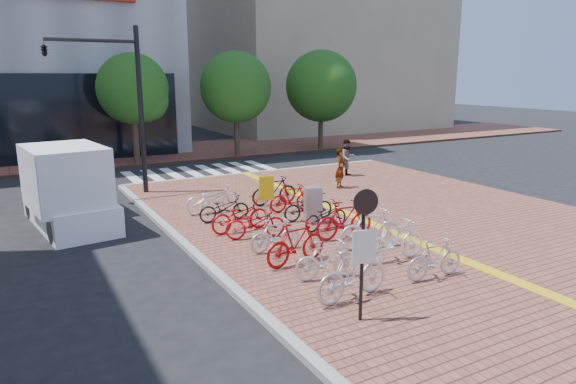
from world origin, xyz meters
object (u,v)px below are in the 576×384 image
bike_1 (327,259)px  bike_10 (371,228)px  bike_9 (395,240)px  notice_sign (364,239)px  bike_3 (275,235)px  bike_14 (292,198)px  bike_7 (213,199)px  bike_11 (344,220)px  bike_0 (353,274)px  bike_12 (326,216)px  pedestrian_a (340,168)px  bike_6 (224,208)px  bike_2 (296,243)px  bike_5 (240,215)px  traffic_light_pole (98,80)px  utility_box (313,205)px  bike_13 (308,206)px  pedestrian_b (347,158)px  bike_8 (435,259)px  box_truck (69,188)px  yellow_sign (266,193)px  bike_15 (274,190)px

bike_1 → bike_10: bike_10 is taller
bike_9 → notice_sign: (-2.80, -2.30, 1.14)m
bike_3 → bike_14: 4.24m
bike_7 → bike_11: bike_11 is taller
bike_0 → bike_12: bike_0 is taller
bike_3 → notice_sign: 4.69m
pedestrian_a → bike_3: bearing=-175.5°
bike_3 → bike_6: (-0.11, 3.47, -0.01)m
bike_2 → bike_5: bearing=-6.7°
bike_3 → pedestrian_a: pedestrian_a is taller
bike_14 → notice_sign: notice_sign is taller
bike_10 → traffic_light_pole: size_ratio=0.29×
bike_6 → bike_2: bearing=-174.8°
bike_3 → bike_5: 2.14m
bike_1 → bike_7: size_ratio=0.83×
bike_9 → bike_5: bearing=32.8°
utility_box → traffic_light_pole: bearing=125.8°
bike_3 → bike_10: 2.70m
bike_12 → bike_13: bike_13 is taller
bike_14 → pedestrian_b: bearing=-46.3°
bike_9 → bike_12: bike_9 is taller
notice_sign → bike_12: bearing=63.5°
bike_14 → pedestrian_a: 4.50m
bike_10 → bike_13: 3.32m
bike_5 → pedestrian_a: (6.35, 3.74, 0.34)m
bike_8 → bike_14: bearing=2.3°
bike_9 → box_truck: bearing=43.7°
bike_11 → bike_14: 3.45m
bike_0 → bike_3: bearing=-5.2°
bike_0 → utility_box: (2.35, 5.45, 0.02)m
utility_box → box_truck: box_truck is taller
bike_9 → notice_sign: 3.80m
bike_3 → bike_11: size_ratio=0.80×
bike_12 → yellow_sign: 2.04m
notice_sign → utility_box: bearing=66.3°
bike_3 → bike_7: size_ratio=0.78×
bike_10 → traffic_light_pole: bearing=37.6°
bike_9 → bike_15: 6.82m
bike_7 → bike_9: 7.24m
bike_8 → bike_11: (-0.11, 3.59, 0.08)m
box_truck → bike_10: bearing=-44.7°
bike_2 → utility_box: bearing=-46.9°
bike_13 → pedestrian_b: bearing=-41.1°
bike_12 → utility_box: utility_box is taller
bike_7 → traffic_light_pole: size_ratio=0.30×
bike_2 → bike_6: 4.63m
bike_14 → yellow_sign: bearing=137.0°
bike_14 → bike_11: bearing=-177.1°
bike_15 → bike_0: bearing=165.6°
bike_6 → bike_3: bearing=-174.4°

